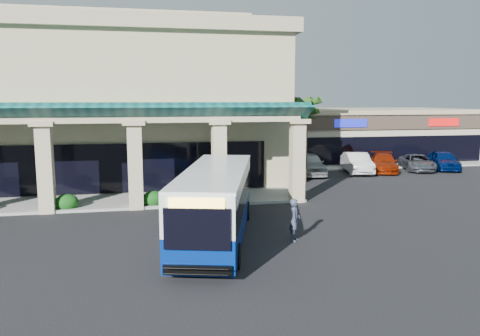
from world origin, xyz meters
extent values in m
plane|color=black|center=(0.00, 0.00, 0.00)|extent=(110.00, 110.00, 0.00)
imported|color=#373D53|center=(3.55, -1.97, 0.89)|extent=(0.67, 0.77, 1.77)
imported|color=#A8A8A8|center=(9.97, 14.23, 0.87)|extent=(2.66, 5.32, 1.74)
imported|color=white|center=(14.08, 14.40, 0.81)|extent=(2.68, 5.16, 1.62)
imported|color=maroon|center=(16.53, 14.68, 0.73)|extent=(3.93, 5.46, 1.47)
imported|color=#3F444D|center=(19.60, 14.72, 0.66)|extent=(3.47, 5.18, 1.32)
imported|color=#02144C|center=(22.01, 14.69, 0.80)|extent=(3.33, 5.07, 1.61)
camera|label=1|loc=(-2.41, -19.99, 5.83)|focal=35.00mm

